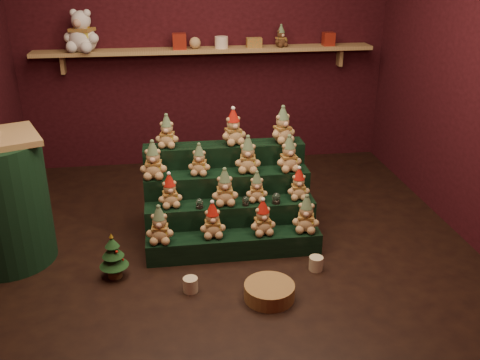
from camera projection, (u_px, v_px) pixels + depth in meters
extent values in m
plane|color=black|center=(229.00, 245.00, 4.47)|extent=(4.00, 4.00, 0.00)
cube|color=black|center=(205.00, 38.00, 5.79)|extent=(4.00, 0.10, 2.80)
cube|color=black|center=(291.00, 194.00, 2.06)|extent=(4.00, 0.10, 2.80)
cube|color=tan|center=(206.00, 50.00, 5.67)|extent=(3.60, 0.26, 0.04)
cube|color=tan|center=(63.00, 64.00, 5.58)|extent=(0.04, 0.12, 0.20)
cube|color=tan|center=(340.00, 57.00, 5.97)|extent=(0.04, 0.12, 0.20)
cube|color=black|center=(234.00, 245.00, 4.29)|extent=(1.40, 0.22, 0.18)
cube|color=black|center=(231.00, 222.00, 4.46)|extent=(1.40, 0.22, 0.36)
cube|color=black|center=(227.00, 201.00, 4.62)|extent=(1.40, 0.22, 0.54)
cube|color=black|center=(224.00, 182.00, 4.79)|extent=(1.40, 0.22, 0.72)
cylinder|color=black|center=(200.00, 207.00, 4.29)|extent=(0.06, 0.06, 0.02)
sphere|color=silver|center=(200.00, 202.00, 4.28)|extent=(0.06, 0.06, 0.06)
cylinder|color=black|center=(246.00, 204.00, 4.34)|extent=(0.05, 0.05, 0.02)
sphere|color=silver|center=(246.00, 200.00, 4.33)|extent=(0.06, 0.06, 0.06)
cylinder|color=black|center=(276.00, 202.00, 4.38)|extent=(0.06, 0.06, 0.03)
sphere|color=silver|center=(276.00, 197.00, 4.36)|extent=(0.07, 0.07, 0.07)
cylinder|color=black|center=(1.00, 203.00, 4.08)|extent=(0.71, 0.71, 0.98)
cylinder|color=#4C351B|center=(115.00, 273.00, 4.03)|extent=(0.11, 0.11, 0.05)
cone|color=#143819|center=(114.00, 259.00, 3.98)|extent=(0.22, 0.22, 0.11)
cone|color=#143819|center=(113.00, 250.00, 3.95)|extent=(0.16, 0.16, 0.10)
cone|color=#143819|center=(112.00, 242.00, 3.92)|extent=(0.11, 0.11, 0.08)
cone|color=gold|center=(111.00, 236.00, 3.90)|extent=(0.03, 0.03, 0.03)
cylinder|color=beige|center=(191.00, 285.00, 3.84)|extent=(0.11, 0.11, 0.11)
cylinder|color=beige|center=(316.00, 263.00, 4.10)|extent=(0.11, 0.11, 0.11)
cylinder|color=olive|center=(269.00, 291.00, 3.76)|extent=(0.38, 0.38, 0.11)
cube|color=maroon|center=(179.00, 41.00, 5.57)|extent=(0.14, 0.14, 0.16)
cylinder|color=beige|center=(221.00, 42.00, 5.64)|extent=(0.14, 0.14, 0.12)
cube|color=maroon|center=(328.00, 39.00, 5.78)|extent=(0.12, 0.12, 0.14)
sphere|color=tan|center=(195.00, 43.00, 5.60)|extent=(0.12, 0.12, 0.12)
cube|color=#C45C1B|center=(254.00, 43.00, 5.69)|extent=(0.16, 0.10, 0.10)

